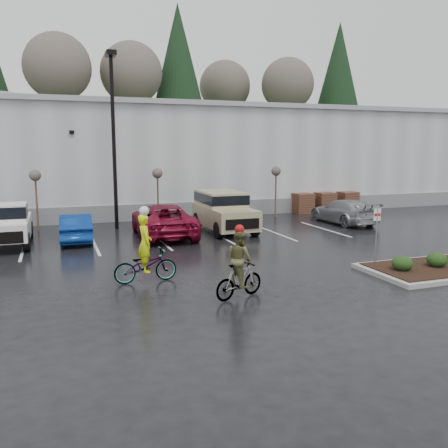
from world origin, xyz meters
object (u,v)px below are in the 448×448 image
object	(u,v)px
sapling_mid	(157,176)
pallet_stack_b	(325,202)
pickup_white	(6,223)
cyclist_olive	(239,271)
pallet_stack_a	(303,203)
suv_tan	(224,212)
fire_lane_sign	(376,230)
cyclist_hivis	(145,259)
lamppost	(113,122)
sapling_west	(35,179)
car_blue	(76,227)
car_far_silver	(343,211)
sapling_east	(276,174)
car_red	(163,220)
pallet_stack_c	(347,201)

from	to	relation	value
sapling_mid	pallet_stack_b	world-z (taller)	sapling_mid
pickup_white	cyclist_olive	size ratio (longest dim) A/B	2.40
pallet_stack_b	pickup_white	world-z (taller)	pickup_white
pallet_stack_a	suv_tan	size ratio (longest dim) A/B	0.26
fire_lane_sign	cyclist_hivis	size ratio (longest dim) A/B	0.88
lamppost	sapling_west	bearing A→B (deg)	165.96
sapling_mid	car_blue	size ratio (longest dim) A/B	0.80
pallet_stack_b	pallet_stack_a	bearing A→B (deg)	180.00
suv_tan	car_far_silver	bearing A→B (deg)	0.78
pickup_white	car_far_silver	distance (m)	17.83
sapling_east	cyclist_olive	bearing A→B (deg)	-119.58
lamppost	pickup_white	xyz separation A→B (m)	(-5.23, -2.67, -4.71)
cyclist_hivis	sapling_east	bearing A→B (deg)	-44.01
sapling_east	pallet_stack_b	size ratio (longest dim) A/B	2.37
sapling_mid	fire_lane_sign	size ratio (longest dim) A/B	1.45
sapling_mid	pallet_stack_b	bearing A→B (deg)	4.89
pallet_stack_b	cyclist_hivis	bearing A→B (deg)	-138.74
pallet_stack_a	sapling_east	bearing A→B (deg)	-158.20
sapling_east	pallet_stack_b	xyz separation A→B (m)	(4.20, 1.00, -2.05)
pallet_stack_b	car_red	size ratio (longest dim) A/B	0.23
pickup_white	car_blue	distance (m)	3.03
cyclist_olive	cyclist_hivis	bearing A→B (deg)	20.96
pallet_stack_c	fire_lane_sign	xyz separation A→B (m)	(-8.20, -13.80, 0.73)
pallet_stack_a	pallet_stack_c	world-z (taller)	same
cyclist_olive	pallet_stack_b	bearing A→B (deg)	-58.84
pallet_stack_c	fire_lane_sign	world-z (taller)	fire_lane_sign
lamppost	car_blue	world-z (taller)	lamppost
sapling_east	car_blue	world-z (taller)	sapling_east
sapling_west	suv_tan	world-z (taller)	sapling_west
pickup_white	cyclist_hivis	world-z (taller)	cyclist_hivis
cyclist_hivis	car_blue	bearing A→B (deg)	10.12
pallet_stack_c	car_red	size ratio (longest dim) A/B	0.23
pallet_stack_a	pickup_white	bearing A→B (deg)	-165.23
sapling_mid	suv_tan	distance (m)	4.91
car_blue	cyclist_olive	xyz separation A→B (m)	(4.04, -10.50, 0.14)
pallet_stack_c	cyclist_hivis	bearing A→B (deg)	-142.00
pallet_stack_b	cyclist_olive	distance (m)	19.79
sapling_mid	cyclist_olive	bearing A→B (deg)	-92.74
sapling_west	car_far_silver	size ratio (longest dim) A/B	0.66
pickup_white	car_red	xyz separation A→B (m)	(7.12, -0.38, -0.18)
cyclist_hivis	pallet_stack_a	bearing A→B (deg)	-47.82
lamppost	pickup_white	size ratio (longest dim) A/B	1.77
pallet_stack_b	fire_lane_sign	size ratio (longest dim) A/B	0.61
pallet_stack_c	cyclist_olive	bearing A→B (deg)	-132.60
suv_tan	sapling_mid	bearing A→B (deg)	126.42
lamppost	fire_lane_sign	xyz separation A→B (m)	(7.80, -11.80, -4.28)
pallet_stack_a	pickup_white	xyz separation A→B (m)	(-17.73, -4.67, 0.30)
sapling_west	cyclist_hivis	bearing A→B (deg)	-73.30
car_red	suv_tan	xyz separation A→B (m)	(3.34, 0.35, 0.23)
car_blue	suv_tan	world-z (taller)	suv_tan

